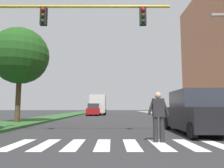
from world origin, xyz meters
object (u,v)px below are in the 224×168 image
suv_crossing (196,113)px  sedan_midblock (94,110)px  truck_box_delivery (99,105)px  pedestrian_performer (159,114)px  tree_mid (21,56)px  traffic_light_gantry (42,34)px

suv_crossing → sedan_midblock: bearing=106.8°
sedan_midblock → suv_crossing: bearing=-73.2°
suv_crossing → sedan_midblock: suv_crossing is taller
sedan_midblock → truck_box_delivery: bearing=79.9°
sedan_midblock → pedestrian_performer: bearing=-80.0°
suv_crossing → tree_mid: bearing=152.9°
tree_mid → truck_box_delivery: size_ratio=1.10×
pedestrian_performer → truck_box_delivery: size_ratio=0.27×
tree_mid → sedan_midblock: size_ratio=1.67×
tree_mid → sedan_midblock: tree_mid is taller
traffic_light_gantry → pedestrian_performer: 5.94m
tree_mid → truck_box_delivery: bearing=76.5°
truck_box_delivery → pedestrian_performer: bearing=-82.0°
traffic_light_gantry → sedan_midblock: traffic_light_gantry is taller
pedestrian_performer → sedan_midblock: (-4.25, 24.05, -0.13)m
pedestrian_performer → tree_mid: bearing=136.4°
traffic_light_gantry → suv_crossing: 7.74m
suv_crossing → truck_box_delivery: truck_box_delivery is taller
tree_mid → traffic_light_gantry: 7.39m
pedestrian_performer → suv_crossing: 3.37m
tree_mid → suv_crossing: tree_mid is taller
suv_crossing → sedan_midblock: 22.51m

